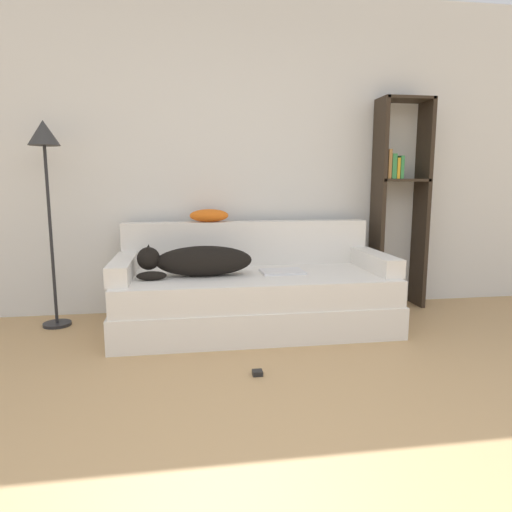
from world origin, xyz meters
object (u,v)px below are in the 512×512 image
Objects in this scene: floor_lamp at (45,159)px; power_adapter at (257,373)px; laptop at (282,272)px; bookshelf at (399,193)px; dog at (197,261)px; couch at (254,301)px; throw_pillow at (209,216)px.

power_adapter is at bearing -39.62° from floor_lamp.
laptop is 1.37m from bookshelf.
power_adapter is (1.42, -1.18, -1.28)m from floor_lamp.
bookshelf is at bearing 14.94° from dog.
floor_lamp is at bearing -177.04° from bookshelf.
couch is at bearing -162.30° from bookshelf.
laptop is at bearing -9.70° from floor_lamp.
dog is at bearing -16.81° from floor_lamp.
bookshelf is (1.81, 0.48, 0.48)m from dog.
throw_pillow is 5.45× the size of power_adapter.
laptop reaches higher than couch.
power_adapter is at bearing -81.17° from throw_pillow.
dog is 0.67m from laptop.
dog reaches higher than laptop.
couch is 1.90m from floor_lamp.
laptop is (0.22, -0.01, 0.23)m from couch.
floor_lamp is at bearing 163.19° from dog.
floor_lamp is (-1.76, 0.30, 0.85)m from laptop.
bookshelf is 31.23× the size of power_adapter.
power_adapter is at bearing -138.26° from bookshelf.
couch is 1.66m from bookshelf.
throw_pillow is (-0.54, 0.41, 0.41)m from laptop.
floor_lamp is (-1.22, -0.11, 0.44)m from throw_pillow.
floor_lamp is 26.78× the size of power_adapter.
couch is 2.48× the size of dog.
laptop is at bearing -37.74° from throw_pillow.
power_adapter is (0.20, -1.29, -0.84)m from throw_pillow.
throw_pillow is at bearing 5.35° from floor_lamp.
couch is 0.32m from laptop.
bookshelf reaches higher than laptop.
dog reaches higher than couch.
bookshelf is at bearing 17.70° from couch.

